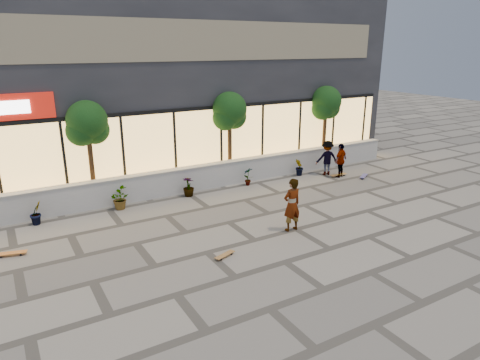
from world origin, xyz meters
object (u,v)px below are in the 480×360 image
tree_mideast (230,113)px  skateboard_left (11,253)px  skateboard_right_near (339,175)px  skateboard_right_far (364,176)px  skater_center (292,205)px  tree_east (326,105)px  skater_right_near (341,160)px  skater_right_far (327,158)px  tree_midwest (87,126)px  skateboard_center (225,255)px

tree_mideast → skateboard_left: (-9.12, -3.39, -2.90)m
skateboard_right_near → skateboard_right_far: bearing=-37.8°
skater_center → skateboard_right_near: (5.55, 3.75, -0.80)m
skateboard_left → skateboard_right_near: size_ratio=1.00×
tree_mideast → skateboard_left: tree_mideast is taller
skateboard_right_far → tree_east: bearing=56.8°
skater_right_near → skateboard_right_far: size_ratio=2.02×
skater_right_far → skateboard_left: (-13.32, -1.65, -0.72)m
tree_midwest → skater_right_far: tree_midwest is taller
tree_midwest → skateboard_center: (2.17, -6.57, -2.92)m
tree_east → skater_right_far: size_ratio=2.43×
tree_mideast → skater_right_near: size_ratio=2.48×
tree_east → skater_center: (-6.55, -6.02, -2.10)m
skateboard_center → skateboard_right_near: 9.37m
skateboard_left → skateboard_right_far: bearing=16.4°
skater_right_far → skateboard_center: (-8.03, -4.83, -0.74)m
skateboard_right_near → skater_right_near: bearing=-88.0°
skater_right_far → skateboard_center: skater_right_far is taller
skater_right_far → skateboard_right_far: size_ratio=2.06×
tree_midwest → skateboard_center: size_ratio=5.45×
skater_right_near → skateboard_right_far: bearing=124.4°
skater_right_near → skateboard_right_far: 1.30m
skater_center → skater_right_near: bearing=-148.3°
skater_right_far → skateboard_right_far: (1.17, -1.26, -0.73)m
skater_right_near → skateboard_left: skater_right_near is taller
tree_mideast → skateboard_right_near: bearing=-26.8°
tree_midwest → tree_mideast: 6.00m
skater_right_far → skateboard_right_far: 1.87m
tree_mideast → skater_right_far: size_ratio=2.43×
tree_midwest → skater_right_far: 10.58m
tree_east → skater_center: tree_east is taller
skateboard_right_near → tree_mideast: bearing=155.2°
skateboard_center → tree_east: bearing=16.2°
skater_right_far → tree_east: bearing=-108.9°
skateboard_left → skateboard_right_far: skateboard_left is taller
tree_mideast → skater_right_near: 5.53m
tree_east → skateboard_right_far: size_ratio=5.00×
skateboard_right_far → skateboard_right_near: bearing=109.4°
tree_mideast → skateboard_left: 10.15m
skater_center → skateboard_left: (-8.07, 2.63, -0.81)m
skater_right_near → skater_center: bearing=15.1°
skater_right_near → skateboard_right_far: (0.87, -0.66, -0.71)m
tree_midwest → skateboard_left: size_ratio=4.52×
tree_mideast → skateboard_center: bearing=-120.2°
tree_midwest → skateboard_left: 5.45m
skater_center → skater_right_far: size_ratio=1.10×
skateboard_center → skateboard_right_far: skateboard_right_far is taller
skateboard_center → skateboard_left: skateboard_left is taller
tree_midwest → skater_center: bearing=-50.6°
skater_center → skateboard_center: 2.95m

